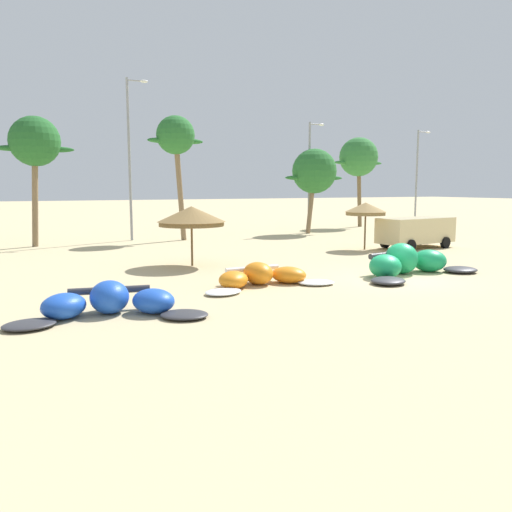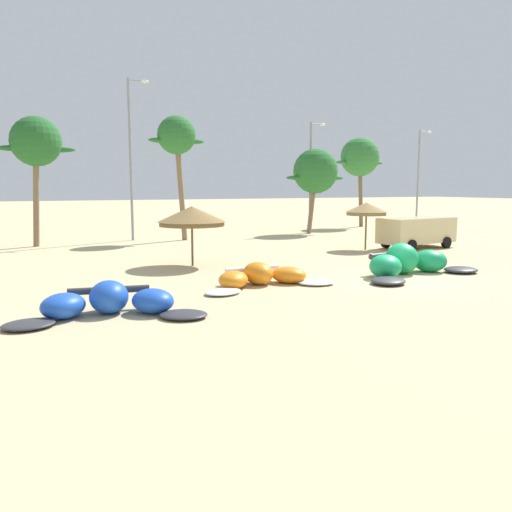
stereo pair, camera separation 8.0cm
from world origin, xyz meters
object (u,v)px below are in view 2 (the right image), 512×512
at_px(kite_left_of_center, 408,263).
at_px(palm_center_left, 315,172).
at_px(beach_umbrella_middle, 366,209).
at_px(kite_left, 262,277).
at_px(beach_umbrella_near_van, 192,216).
at_px(palm_left, 36,143).
at_px(lamppost_west, 132,153).
at_px(palm_left_of_gap, 177,138).
at_px(parked_van, 415,230).
at_px(lamppost_west_center, 311,172).
at_px(lamppost_east_center, 419,173).
at_px(palm_center_right, 360,158).
at_px(kite_far_left, 109,303).

bearing_deg(kite_left_of_center, palm_center_left, 69.46).
bearing_deg(beach_umbrella_middle, kite_left_of_center, -115.86).
bearing_deg(beach_umbrella_middle, kite_left, -144.79).
height_order(beach_umbrella_near_van, palm_left, palm_left).
relative_size(beach_umbrella_near_van, lamppost_west, 0.29).
bearing_deg(palm_center_left, palm_left_of_gap, -176.61).
xyz_separation_m(beach_umbrella_near_van, parked_van, (14.45, 0.94, -1.25)).
height_order(beach_umbrella_middle, lamppost_west_center, lamppost_west_center).
height_order(kite_left, beach_umbrella_middle, beach_umbrella_middle).
xyz_separation_m(parked_van, palm_left, (-20.40, 10.88, 5.26)).
bearing_deg(lamppost_east_center, kite_left_of_center, -133.40).
xyz_separation_m(beach_umbrella_near_van, beach_umbrella_middle, (11.27, 1.61, 0.06)).
bearing_deg(beach_umbrella_middle, parked_van, -11.90).
xyz_separation_m(beach_umbrella_near_van, lamppost_east_center, (28.37, 15.83, 2.71)).
distance_m(beach_umbrella_middle, parked_van, 3.51).
bearing_deg(parked_van, lamppost_west, 139.91).
xyz_separation_m(kite_left, palm_center_left, (13.61, 18.09, 4.55)).
relative_size(palm_left, palm_center_right, 0.98).
height_order(kite_left, parked_van, parked_van).
xyz_separation_m(beach_umbrella_near_van, palm_left_of_gap, (2.89, 11.62, 4.64)).
xyz_separation_m(kite_left, parked_van, (13.66, 6.73, 0.76)).
relative_size(kite_left_of_center, palm_center_left, 0.96).
bearing_deg(beach_umbrella_near_van, lamppost_west_center, 42.04).
xyz_separation_m(palm_left, palm_center_left, (20.35, 0.48, -1.47)).
distance_m(palm_center_right, lamppost_west, 21.77).
distance_m(palm_left_of_gap, lamppost_east_center, 25.89).
bearing_deg(palm_center_left, kite_left_of_center, -110.54).
bearing_deg(lamppost_west, kite_far_left, -104.24).
xyz_separation_m(beach_umbrella_middle, palm_left, (-17.22, 10.21, 3.94)).
relative_size(beach_umbrella_near_van, lamppost_east_center, 0.35).
relative_size(kite_left_of_center, lamppost_east_center, 0.70).
bearing_deg(lamppost_west_center, palm_left, -176.41).
bearing_deg(kite_far_left, kite_left, 20.25).
distance_m(kite_far_left, lamppost_west_center, 29.26).
bearing_deg(beach_umbrella_middle, beach_umbrella_near_van, -171.86).
xyz_separation_m(palm_center_left, lamppost_east_center, (13.97, 3.53, 0.19)).
bearing_deg(kite_left, kite_left_of_center, -4.65).
bearing_deg(palm_left_of_gap, beach_umbrella_middle, -50.08).
xyz_separation_m(kite_left, lamppost_west_center, (13.75, 18.89, 4.57)).
xyz_separation_m(beach_umbrella_near_van, palm_center_left, (14.40, 12.30, 2.53)).
height_order(kite_left, kite_left_of_center, kite_left_of_center).
distance_m(palm_center_left, palm_center_right, 8.38).
bearing_deg(kite_far_left, lamppost_east_center, 35.35).
relative_size(palm_left, palm_left_of_gap, 0.94).
relative_size(kite_left_of_center, palm_left_of_gap, 0.75).
bearing_deg(lamppost_east_center, lamppost_west_center, -168.87).
height_order(palm_left, palm_center_right, palm_center_right).
bearing_deg(palm_left_of_gap, lamppost_west, 153.45).
bearing_deg(lamppost_west, lamppost_west_center, 0.38).
relative_size(kite_left_of_center, palm_center_right, 0.78).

